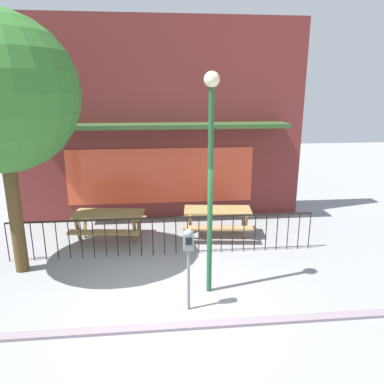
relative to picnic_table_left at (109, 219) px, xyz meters
The scene contains 8 objects.
ground 3.53m from the picnic_table_left, 65.66° to the right, with size 40.00×40.00×0.00m, color gray.
pub_storefront 3.31m from the picnic_table_left, 52.58° to the left, with size 8.68×1.36×5.91m.
patio_fence_front 1.77m from the picnic_table_left, 35.75° to the right, with size 7.32×0.04×0.97m.
picnic_table_left is the anchor object (origin of this frame).
picnic_table_right 2.91m from the picnic_table_left, ahead, with size 1.95×1.56×0.79m.
parking_meter_near 3.90m from the picnic_table_left, 62.03° to the right, with size 0.18×0.17×1.58m.
street_lamp 4.18m from the picnic_table_left, 50.94° to the right, with size 0.28×0.28×4.21m.
curb_edge 4.22m from the picnic_table_left, 69.92° to the right, with size 12.15×0.20×0.11m, color gray.
Camera 1 is at (-0.17, -6.14, 3.92)m, focal length 34.37 mm.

